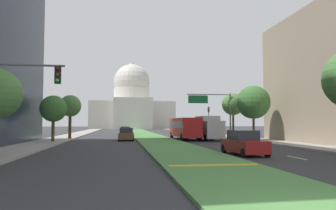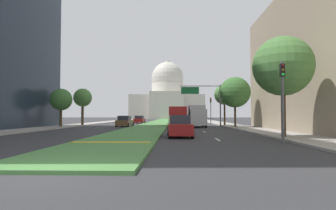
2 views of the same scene
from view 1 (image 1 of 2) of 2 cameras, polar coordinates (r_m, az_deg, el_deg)
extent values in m
plane|color=#333335|center=(71.75, -4.72, -5.02)|extent=(283.07, 283.07, 0.00)
cube|color=#4C8442|center=(65.34, -4.35, -5.14)|extent=(5.19, 115.80, 0.14)
cube|color=gold|center=(16.62, 8.14, -10.53)|extent=(4.67, 0.50, 0.04)
cube|color=silver|center=(23.03, 21.89, -8.67)|extent=(0.16, 2.40, 0.01)
cube|color=silver|center=(31.87, 12.88, -7.23)|extent=(0.16, 2.40, 0.01)
cube|color=silver|center=(42.12, 7.48, -6.28)|extent=(0.16, 2.40, 0.01)
cube|color=silver|center=(47.28, 5.69, -5.96)|extent=(0.16, 2.40, 0.01)
cube|color=silver|center=(61.79, 2.31, -5.32)|extent=(0.16, 2.40, 0.01)
cube|color=silver|center=(65.32, 1.72, -5.20)|extent=(0.16, 2.40, 0.01)
cube|color=silver|center=(70.42, 0.97, -5.06)|extent=(0.16, 2.40, 0.01)
cube|color=#9E9991|center=(59.33, -16.64, -5.21)|extent=(4.00, 115.80, 0.15)
cube|color=#9E9991|center=(61.37, 8.41, -5.23)|extent=(4.00, 115.80, 0.15)
cube|color=beige|center=(136.01, -6.48, -1.87)|extent=(33.31, 25.06, 10.79)
cube|color=beige|center=(121.51, -6.24, -1.46)|extent=(14.66, 4.00, 11.87)
cylinder|color=beige|center=(136.47, -6.46, 1.67)|extent=(14.97, 14.97, 6.09)
sphere|color=beige|center=(137.07, -6.44, 4.05)|extent=(15.15, 15.15, 15.15)
cylinder|color=beige|center=(138.09, -6.42, 6.85)|extent=(1.80, 1.80, 3.00)
cylinder|color=#515456|center=(16.81, -23.25, 6.51)|extent=(3.20, 0.10, 0.10)
cube|color=black|center=(16.46, -18.95, 5.04)|extent=(0.28, 0.24, 0.84)
sphere|color=#510F0F|center=(16.36, -19.03, 6.08)|extent=(0.18, 0.18, 0.18)
sphere|color=#4C380F|center=(16.32, -19.04, 5.11)|extent=(0.18, 0.18, 0.18)
sphere|color=#1ED838|center=(16.28, -19.06, 4.14)|extent=(0.18, 0.18, 0.18)
cylinder|color=#515456|center=(56.49, 7.23, -2.86)|extent=(0.16, 0.16, 5.20)
cube|color=black|center=(56.54, 7.22, -0.83)|extent=(0.28, 0.24, 0.84)
sphere|color=red|center=(56.42, 7.25, -0.54)|extent=(0.18, 0.18, 0.18)
sphere|color=#4C380F|center=(56.40, 7.25, -0.83)|extent=(0.18, 0.18, 0.18)
sphere|color=#0F4219|center=(56.39, 7.26, -1.11)|extent=(0.18, 0.18, 0.18)
cylinder|color=#515456|center=(46.44, 11.00, -1.96)|extent=(0.20, 0.20, 6.50)
cylinder|color=#515456|center=(45.66, 7.25, 1.86)|extent=(6.27, 0.12, 0.12)
cube|color=#146033|center=(45.16, 5.36, 1.02)|extent=(2.80, 0.08, 1.10)
cylinder|color=#4C3823|center=(40.13, -19.72, -4.06)|extent=(0.36, 0.36, 3.12)
sphere|color=#3D7033|center=(40.16, -19.65, -0.61)|extent=(3.12, 3.12, 3.12)
cylinder|color=#4C3823|center=(41.99, 14.95, -3.66)|extent=(0.28, 0.28, 3.75)
sphere|color=#3D7033|center=(42.07, 14.89, 0.47)|extent=(4.22, 4.22, 4.22)
cylinder|color=#4C3823|center=(46.65, -17.00, -3.52)|extent=(0.41, 0.41, 3.83)
sphere|color=#4C7F3D|center=(46.71, -16.95, -0.15)|extent=(3.02, 3.02, 3.02)
cylinder|color=#4C3823|center=(47.85, 11.50, -3.40)|extent=(0.29, 0.29, 4.14)
sphere|color=#4C7F3D|center=(47.93, 11.46, 0.15)|extent=(3.25, 3.25, 3.25)
cube|color=maroon|center=(23.87, 13.34, -7.07)|extent=(2.06, 4.59, 0.85)
cube|color=#282D38|center=(23.99, 13.14, -5.20)|extent=(1.72, 2.24, 0.69)
cylinder|color=black|center=(22.65, 17.22, -8.05)|extent=(0.25, 0.65, 0.64)
cylinder|color=black|center=(21.91, 13.31, -8.27)|extent=(0.25, 0.65, 0.64)
cylinder|color=black|center=(25.87, 13.39, -7.48)|extent=(0.25, 0.65, 0.64)
cylinder|color=black|center=(25.22, 9.88, -7.63)|extent=(0.25, 0.65, 0.64)
cube|color=brown|center=(42.30, -7.38, -5.44)|extent=(2.13, 4.26, 0.80)
cube|color=#282D38|center=(42.11, -7.38, -4.47)|extent=(1.77, 2.09, 0.65)
cylinder|color=black|center=(43.98, -8.40, -5.73)|extent=(0.26, 0.65, 0.64)
cylinder|color=black|center=(43.90, -6.16, -5.75)|extent=(0.26, 0.65, 0.64)
cylinder|color=black|center=(40.74, -8.69, -5.94)|extent=(0.26, 0.65, 0.64)
cylinder|color=black|center=(40.66, -6.27, -5.96)|extent=(0.26, 0.65, 0.64)
cube|color=maroon|center=(59.27, -7.60, -4.80)|extent=(2.05, 4.25, 0.78)
cube|color=#282D38|center=(59.09, -7.60, -4.11)|extent=(1.73, 2.07, 0.64)
cylinder|color=black|center=(60.94, -8.36, -5.02)|extent=(0.25, 0.65, 0.64)
cylinder|color=black|center=(60.89, -6.75, -5.03)|extent=(0.25, 0.65, 0.64)
cylinder|color=black|center=(57.67, -8.50, -5.12)|extent=(0.25, 0.65, 0.64)
cylinder|color=black|center=(57.62, -6.80, -5.14)|extent=(0.25, 0.65, 0.64)
cube|color=#BCBCC1|center=(40.76, 8.18, -4.35)|extent=(2.30, 2.00, 2.20)
cube|color=#B2B2B7|center=(43.83, 6.98, -3.82)|extent=(2.30, 4.40, 2.80)
cylinder|color=black|center=(41.11, 9.60, -5.72)|extent=(0.30, 0.90, 0.90)
cylinder|color=black|center=(40.51, 6.76, -5.78)|extent=(0.30, 0.90, 0.90)
cylinder|color=black|center=(45.21, 7.90, -5.50)|extent=(0.30, 0.90, 0.90)
cylinder|color=black|center=(44.67, 5.31, -5.55)|extent=(0.30, 0.90, 0.90)
cube|color=#B21E1E|center=(44.76, 2.91, -3.95)|extent=(2.50, 11.00, 2.50)
cube|color=#232833|center=(44.75, 2.91, -3.50)|extent=(2.52, 10.12, 0.90)
cylinder|color=black|center=(40.85, 5.70, -5.70)|extent=(0.32, 1.00, 1.00)
cylinder|color=black|center=(40.35, 2.51, -5.74)|extent=(0.32, 1.00, 1.00)
cylinder|color=black|center=(48.84, 3.34, -5.30)|extent=(0.32, 1.00, 1.00)
cylinder|color=black|center=(48.42, 0.66, -5.32)|extent=(0.32, 1.00, 1.00)
camera|label=2|loc=(8.58, 89.72, -3.52)|focal=30.86mm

